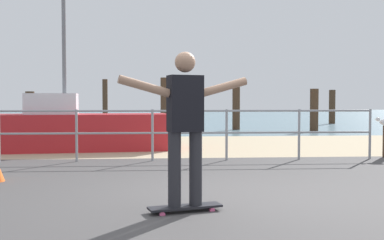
% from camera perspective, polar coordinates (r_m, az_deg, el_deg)
% --- Properties ---
extents(ground_plane, '(24.00, 10.00, 0.04)m').
position_cam_1_polar(ground_plane, '(4.81, 5.79, -12.21)').
color(ground_plane, '#474444').
rests_on(ground_plane, ground).
extents(beach_strip, '(24.00, 6.00, 0.04)m').
position_cam_1_polar(beach_strip, '(12.67, -0.41, -3.16)').
color(beach_strip, tan).
rests_on(beach_strip, ground).
extents(sea_surface, '(72.00, 50.00, 0.04)m').
position_cam_1_polar(sea_surface, '(40.62, -2.91, 0.59)').
color(sea_surface, slate).
rests_on(sea_surface, ground).
extents(railing_fence, '(10.50, 0.05, 1.05)m').
position_cam_1_polar(railing_fence, '(9.25, -9.55, -0.91)').
color(railing_fence, gray).
rests_on(railing_fence, ground).
extents(sailboat, '(5.04, 1.87, 5.22)m').
position_cam_1_polar(sailboat, '(11.59, -13.20, -1.14)').
color(sailboat, '#B21E23').
rests_on(sailboat, ground).
extents(skateboard, '(0.82, 0.41, 0.08)m').
position_cam_1_polar(skateboard, '(5.04, -0.85, -10.75)').
color(skateboard, black).
rests_on(skateboard, ground).
extents(skateboarder, '(1.41, 0.49, 1.65)m').
position_cam_1_polar(skateboarder, '(4.91, -0.86, 0.11)').
color(skateboarder, '#26262B').
rests_on(skateboarder, skateboard).
extents(groyne_post_0, '(0.39, 0.39, 1.66)m').
position_cam_1_polar(groyne_post_0, '(21.98, -19.41, 1.19)').
color(groyne_post_0, '#422D1E').
rests_on(groyne_post_0, ground).
extents(groyne_post_1, '(0.27, 0.27, 2.36)m').
position_cam_1_polar(groyne_post_1, '(24.21, -10.71, 2.19)').
color(groyne_post_1, '#422D1E').
rests_on(groyne_post_1, ground).
extents(groyne_post_2, '(0.34, 0.34, 2.19)m').
position_cam_1_polar(groyne_post_2, '(19.00, -3.41, 1.96)').
color(groyne_post_2, '#422D1E').
rests_on(groyne_post_2, ground).
extents(groyne_post_3, '(0.32, 0.32, 1.83)m').
position_cam_1_polar(groyne_post_3, '(19.50, 5.49, 1.42)').
color(groyne_post_3, '#422D1E').
rests_on(groyne_post_3, ground).
extents(groyne_post_4, '(0.34, 0.34, 1.72)m').
position_cam_1_polar(groyne_post_4, '(19.26, 14.89, 1.20)').
color(groyne_post_4, '#422D1E').
rests_on(groyne_post_4, ground).
extents(groyne_post_5, '(0.34, 0.34, 1.84)m').
position_cam_1_polar(groyne_post_5, '(25.86, 16.96, 1.56)').
color(groyne_post_5, '#422D1E').
rests_on(groyne_post_5, ground).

